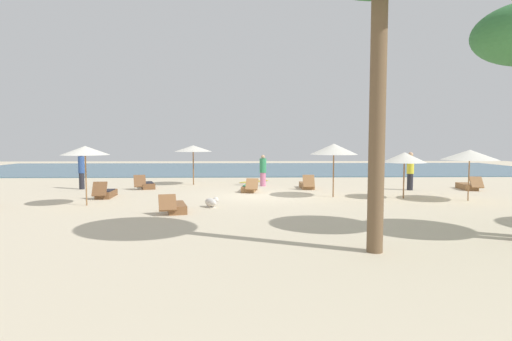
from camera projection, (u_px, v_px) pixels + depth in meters
name	position (u px, v px, depth m)	size (l,w,h in m)	color
ground_plane	(258.00, 196.00, 18.43)	(60.00, 60.00, 0.00)	beige
ocean_water	(252.00, 169.00, 35.37)	(48.00, 16.00, 0.06)	#476B7F
umbrella_0	(85.00, 151.00, 15.60)	(1.77, 1.77, 2.26)	olive
umbrella_1	(193.00, 148.00, 22.88)	(2.04, 2.04, 2.18)	brown
umbrella_2	(334.00, 149.00, 17.99)	(2.04, 2.04, 2.32)	brown
umbrella_3	(404.00, 157.00, 17.52)	(1.80, 1.80, 1.96)	brown
umbrella_4	(470.00, 155.00, 16.84)	(2.19, 2.19, 2.08)	olive
lounger_0	(106.00, 193.00, 17.97)	(0.70, 1.68, 0.74)	brown
lounger_1	(175.00, 207.00, 14.35)	(0.99, 1.79, 0.67)	brown
lounger_3	(307.00, 185.00, 21.29)	(0.60, 1.63, 0.75)	olive
lounger_4	(250.00, 188.00, 20.05)	(0.84, 1.77, 0.68)	olive
lounger_5	(468.00, 186.00, 20.85)	(0.82, 1.76, 0.69)	olive
lounger_6	(147.00, 185.00, 21.32)	(1.09, 1.75, 0.73)	brown
person_0	(263.00, 170.00, 22.32)	(0.39, 0.39, 1.68)	#D17299
person_1	(81.00, 170.00, 20.89)	(0.40, 0.40, 1.88)	#26262D
person_2	(410.00, 171.00, 20.53)	(0.47, 0.47, 1.88)	#26262D
dog	(211.00, 202.00, 15.35)	(0.63, 0.74, 0.35)	silver
surfboard	(254.00, 181.00, 24.53)	(2.05, 1.81, 0.07)	gold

